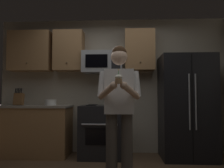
{
  "coord_description": "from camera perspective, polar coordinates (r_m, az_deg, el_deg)",
  "views": [
    {
      "loc": [
        0.25,
        -2.79,
        1.1
      ],
      "look_at": [
        0.09,
        0.23,
        1.25
      ],
      "focal_mm": 36.75,
      "sensor_mm": 36.0,
      "label": 1
    }
  ],
  "objects": [
    {
      "name": "wall_back",
      "position": [
        4.55,
        -0.2,
        -0.34
      ],
      "size": [
        4.4,
        0.1,
        2.6
      ],
      "primitive_type": "cube",
      "color": "#B7AD99",
      "rests_on": "ground"
    },
    {
      "name": "oven_range",
      "position": [
        4.21,
        -2.58,
        -11.58
      ],
      "size": [
        0.76,
        0.7,
        0.93
      ],
      "color": "black",
      "rests_on": "ground"
    },
    {
      "name": "microwave",
      "position": [
        4.33,
        -2.39,
        5.38
      ],
      "size": [
        0.74,
        0.41,
        0.4
      ],
      "color": "#9EA0A5"
    },
    {
      "name": "refrigerator",
      "position": [
        4.25,
        18.02,
        -5.41
      ],
      "size": [
        0.9,
        0.75,
        1.8
      ],
      "color": "black",
      "rests_on": "ground"
    },
    {
      "name": "cabinet_row_upper",
      "position": [
        4.51,
        -9.69,
        8.05
      ],
      "size": [
        2.78,
        0.36,
        0.76
      ],
      "color": "#9E7247"
    },
    {
      "name": "counter_left",
      "position": [
        4.54,
        -19.4,
        -10.77
      ],
      "size": [
        1.44,
        0.66,
        0.92
      ],
      "color": "#9E7247",
      "rests_on": "ground"
    },
    {
      "name": "knife_block",
      "position": [
        4.54,
        -22.17,
        -3.46
      ],
      "size": [
        0.16,
        0.15,
        0.32
      ],
      "color": "brown",
      "rests_on": "counter_left"
    },
    {
      "name": "bowl_large_white",
      "position": [
        4.37,
        -15.05,
        -4.43
      ],
      "size": [
        0.22,
        0.22,
        0.1
      ],
      "color": "white",
      "rests_on": "counter_left"
    },
    {
      "name": "person",
      "position": [
        3.01,
        1.8,
        -4.84
      ],
      "size": [
        0.6,
        0.48,
        1.76
      ],
      "color": "#4C4742",
      "rests_on": "ground"
    },
    {
      "name": "cupcake",
      "position": [
        2.68,
        1.64,
        1.26
      ],
      "size": [
        0.09,
        0.09,
        0.17
      ],
      "color": "#A87F56"
    }
  ]
}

